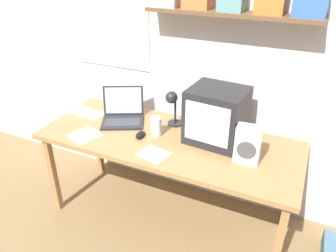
% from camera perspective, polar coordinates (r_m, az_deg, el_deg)
% --- Properties ---
extents(ground_plane, '(12.00, 12.00, 0.00)m').
position_cam_1_polar(ground_plane, '(2.74, 0.00, -15.15)').
color(ground_plane, olive).
extents(back_wall, '(5.60, 0.24, 2.60)m').
position_cam_1_polar(back_wall, '(2.45, 4.58, 14.72)').
color(back_wall, silver).
rests_on(back_wall, ground_plane).
extents(corner_desk, '(1.83, 0.72, 0.72)m').
position_cam_1_polar(corner_desk, '(2.33, 0.00, -3.36)').
color(corner_desk, '#A47746').
rests_on(corner_desk, ground_plane).
extents(crt_monitor, '(0.39, 0.36, 0.38)m').
position_cam_1_polar(crt_monitor, '(2.23, 8.43, 1.83)').
color(crt_monitor, '#232326').
rests_on(crt_monitor, corner_desk).
extents(laptop, '(0.40, 0.39, 0.24)m').
position_cam_1_polar(laptop, '(2.55, -7.84, 2.34)').
color(laptop, '#232326').
rests_on(laptop, corner_desk).
extents(desk_lamp, '(0.11, 0.15, 0.29)m').
position_cam_1_polar(desk_lamp, '(2.38, 0.79, 3.95)').
color(desk_lamp, '#232326').
rests_on(desk_lamp, corner_desk).
extents(juice_glass, '(0.08, 0.08, 0.14)m').
position_cam_1_polar(juice_glass, '(2.32, -2.09, -0.24)').
color(juice_glass, white).
rests_on(juice_glass, corner_desk).
extents(space_heater, '(0.16, 0.11, 0.24)m').
position_cam_1_polar(space_heater, '(2.07, 13.73, -3.14)').
color(space_heater, white).
rests_on(space_heater, corner_desk).
extents(computer_mouse, '(0.07, 0.11, 0.03)m').
position_cam_1_polar(computer_mouse, '(2.33, -4.83, -1.53)').
color(computer_mouse, black).
rests_on(computer_mouse, corner_desk).
extents(loose_paper_near_monitor, '(0.25, 0.25, 0.00)m').
position_cam_1_polar(loose_paper_near_monitor, '(2.41, -14.28, -1.60)').
color(loose_paper_near_monitor, white).
rests_on(loose_paper_near_monitor, corner_desk).
extents(printed_handout, '(0.29, 0.18, 0.00)m').
position_cam_1_polar(printed_handout, '(2.73, -13.79, 2.21)').
color(printed_handout, white).
rests_on(printed_handout, corner_desk).
extents(loose_paper_near_laptop, '(0.21, 0.19, 0.00)m').
position_cam_1_polar(loose_paper_near_laptop, '(2.14, -2.56, -4.89)').
color(loose_paper_near_laptop, white).
rests_on(loose_paper_near_laptop, corner_desk).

